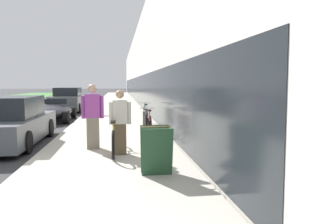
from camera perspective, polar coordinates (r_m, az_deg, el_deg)
name	(u,v)px	position (r m, az deg, el deg)	size (l,w,h in m)	color
sidewalk_slab	(116,105)	(26.44, -8.99, 1.17)	(3.50, 70.00, 0.12)	#BCB5A5
storefront_facade	(181,70)	(35.03, 2.30, 7.39)	(10.01, 70.00, 6.53)	silver
tandem_bicycle	(114,137)	(8.14, -9.43, -4.40)	(0.52, 2.36, 0.84)	black
person_rider	(120,122)	(7.79, -8.34, -1.79)	(0.52, 0.20, 1.52)	brown
person_bystander	(93,116)	(8.61, -12.97, -0.75)	(0.57, 0.22, 1.66)	#756B5B
bike_rack_hoop	(144,121)	(10.18, -4.16, -1.60)	(0.05, 0.60, 0.84)	#4C4C51
cruiser_bike_nearest	(149,123)	(11.03, -3.39, -1.89)	(0.52, 1.72, 0.84)	black
cruiser_bike_middle	(145,116)	(13.40, -3.97, -0.61)	(0.52, 1.67, 0.88)	black
sandwich_board_sign	(156,150)	(6.11, -2.05, -6.61)	(0.56, 0.56, 0.90)	#23472D
parked_sedan_curbside	(8,123)	(10.62, -26.09, -1.74)	(1.92, 4.60, 1.41)	#4C5156
vintage_roadster_curbside	(53,112)	(16.46, -19.45, 0.03)	(1.83, 4.18, 1.04)	black
parked_sedan_far	(68,100)	(21.98, -17.00, 1.94)	(1.80, 4.43, 1.53)	#4C5156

